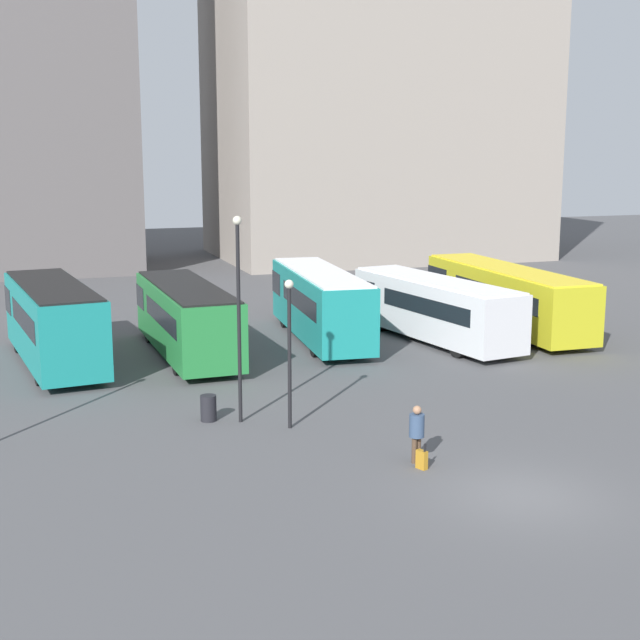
% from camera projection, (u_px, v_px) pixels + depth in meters
% --- Properties ---
extents(ground_plane, '(160.00, 160.00, 0.00)m').
position_uv_depth(ground_plane, '(521.00, 495.00, 22.66)').
color(ground_plane, '#4C4C4F').
extents(building_block_right, '(24.83, 16.75, 26.51)m').
position_uv_depth(building_block_right, '(374.00, 90.00, 71.14)').
color(building_block_right, gray).
rests_on(building_block_right, ground_plane).
extents(bus_0, '(3.73, 10.04, 3.33)m').
position_uv_depth(bus_0, '(53.00, 321.00, 36.09)').
color(bus_0, '#19847F').
rests_on(bus_0, ground_plane).
extents(bus_1, '(2.86, 10.25, 3.03)m').
position_uv_depth(bus_1, '(186.00, 317.00, 37.76)').
color(bus_1, '#237A38').
rests_on(bus_1, ground_plane).
extents(bus_2, '(3.35, 10.71, 3.21)m').
position_uv_depth(bus_2, '(320.00, 302.00, 40.84)').
color(bus_2, '#19847F').
rests_on(bus_2, ground_plane).
extents(bus_3, '(4.00, 10.68, 2.87)m').
position_uv_depth(bus_3, '(434.00, 307.00, 40.63)').
color(bus_3, silver).
rests_on(bus_3, ground_plane).
extents(bus_4, '(2.76, 12.34, 3.01)m').
position_uv_depth(bus_4, '(505.00, 295.00, 43.46)').
color(bus_4, gold).
rests_on(bus_4, ground_plane).
extents(traveler, '(0.55, 0.55, 1.65)m').
position_uv_depth(traveler, '(417.00, 429.00, 24.85)').
color(traveler, '#4C3828').
rests_on(traveler, ground_plane).
extents(suitcase, '(0.27, 0.36, 0.76)m').
position_uv_depth(suitcase, '(422.00, 459.00, 24.49)').
color(suitcase, '#B27A1E').
rests_on(suitcase, ground_plane).
extents(lamp_post_0, '(0.28, 0.28, 6.63)m').
position_uv_depth(lamp_post_0, '(239.00, 305.00, 28.02)').
color(lamp_post_0, black).
rests_on(lamp_post_0, ground_plane).
extents(lamp_post_1, '(0.28, 0.28, 4.73)m').
position_uv_depth(lamp_post_1, '(289.00, 340.00, 27.60)').
color(lamp_post_1, black).
rests_on(lamp_post_1, ground_plane).
extents(trash_bin, '(0.52, 0.52, 0.85)m').
position_uv_depth(trash_bin, '(208.00, 408.00, 28.79)').
color(trash_bin, black).
rests_on(trash_bin, ground_plane).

